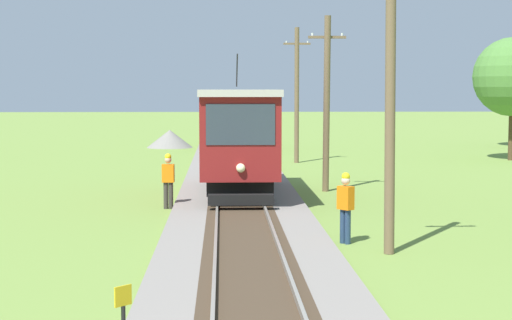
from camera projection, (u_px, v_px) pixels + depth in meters
The scene contains 8 objects.
red_tram at pixel (238, 136), 28.53m from camera, with size 2.60×8.54×4.79m.
freight_car at pixel (231, 125), 52.13m from camera, with size 2.40×5.20×2.31m.
utility_pole_near_tram at pixel (390, 98), 18.71m from camera, with size 1.40×0.47×7.05m.
utility_pole_mid at pixel (327, 102), 30.07m from camera, with size 1.40×0.52×6.54m.
utility_pole_far at pixel (297, 94), 42.07m from camera, with size 1.40×0.28×7.02m.
gravel_pile at pixel (170, 139), 53.37m from camera, with size 3.04×3.04×1.17m, color gray.
track_worker at pixel (346, 204), 20.07m from camera, with size 0.43×0.45×1.78m.
second_worker at pixel (168, 178), 25.95m from camera, with size 0.40×0.27×1.78m.
Camera 1 is at (-0.56, -7.93, 3.83)m, focal length 56.88 mm.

